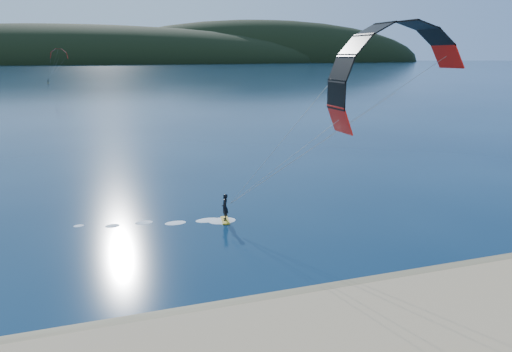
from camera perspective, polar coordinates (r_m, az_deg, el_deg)
The scene contains 4 objects.
wet_sand at distance 21.87m, azimuth -2.26°, elevation -16.86°, with size 220.00×2.50×0.10m.
headland at distance 758.82m, azimuth -17.81°, elevation 13.42°, with size 1200.00×310.00×140.00m.
kitesurfer_near at distance 30.14m, azimuth 16.48°, elevation 9.64°, with size 25.44×8.30×14.66m.
kitesurfer_far at distance 210.72m, azimuth -23.60°, elevation 13.56°, with size 9.86×7.78×13.05m.
Camera 1 is at (-4.86, -13.43, 11.58)m, focal length 31.73 mm.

